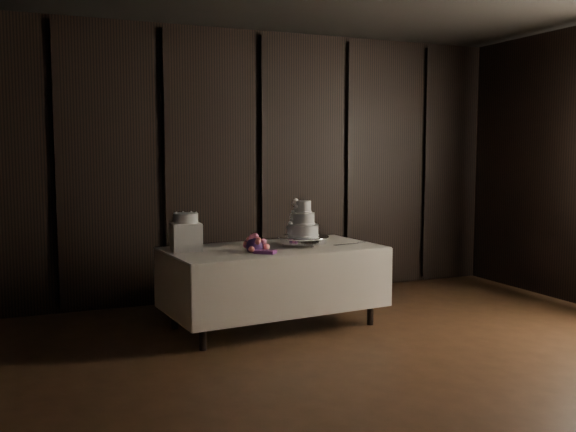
% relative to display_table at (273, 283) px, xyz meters
% --- Properties ---
extents(room, '(6.08, 7.08, 3.08)m').
position_rel_display_table_xyz_m(room, '(0.39, -2.19, 1.08)').
color(room, black).
rests_on(room, ground).
extents(display_table, '(2.08, 1.22, 0.76)m').
position_rel_display_table_xyz_m(display_table, '(0.00, 0.00, 0.00)').
color(display_table, beige).
rests_on(display_table, ground).
extents(cake_stand, '(0.50, 0.50, 0.09)m').
position_rel_display_table_xyz_m(cake_stand, '(0.31, -0.01, 0.39)').
color(cake_stand, silver).
rests_on(cake_stand, display_table).
extents(wedding_cake, '(0.32, 0.28, 0.34)m').
position_rel_display_table_xyz_m(wedding_cake, '(0.28, -0.02, 0.57)').
color(wedding_cake, white).
rests_on(wedding_cake, cake_stand).
extents(bouquet, '(0.49, 0.49, 0.19)m').
position_rel_display_table_xyz_m(bouquet, '(-0.25, -0.19, 0.41)').
color(bouquet, '#D65D8A').
rests_on(bouquet, display_table).
extents(box_pedestal, '(0.28, 0.28, 0.25)m').
position_rel_display_table_xyz_m(box_pedestal, '(-0.80, 0.13, 0.47)').
color(box_pedestal, white).
rests_on(box_pedestal, display_table).
extents(small_cake, '(0.30, 0.30, 0.09)m').
position_rel_display_table_xyz_m(small_cake, '(-0.80, 0.13, 0.64)').
color(small_cake, white).
rests_on(small_cake, box_pedestal).
extents(cake_knife, '(0.37, 0.07, 0.01)m').
position_rel_display_table_xyz_m(cake_knife, '(0.70, -0.13, 0.35)').
color(cake_knife, silver).
rests_on(cake_knife, display_table).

